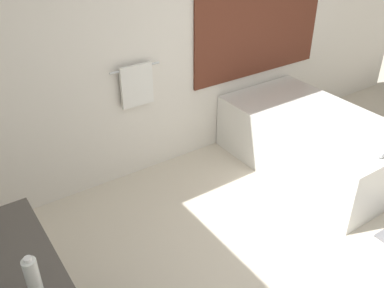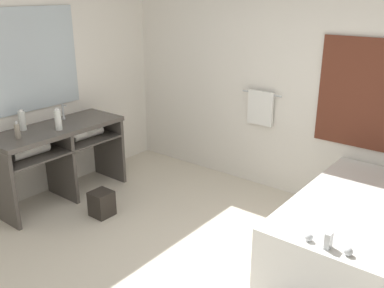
# 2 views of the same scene
# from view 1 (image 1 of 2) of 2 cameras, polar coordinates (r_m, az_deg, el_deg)

# --- Properties ---
(wall_back_with_blinds) EXTENTS (7.40, 0.13, 2.70)m
(wall_back_with_blinds) POSITION_cam_1_polar(r_m,az_deg,el_deg) (4.11, -3.89, 13.92)
(wall_back_with_blinds) COLOR white
(wall_back_with_blinds) RESTS_ON ground_plane
(bathtub) EXTENTS (1.07, 1.84, 0.72)m
(bathtub) POSITION_cam_1_polar(r_m,az_deg,el_deg) (4.56, 15.77, 0.62)
(bathtub) COLOR white
(bathtub) RESTS_ON ground_plane
(water_bottle_1) EXTENTS (0.07, 0.07, 0.24)m
(water_bottle_1) POSITION_cam_1_polar(r_m,az_deg,el_deg) (2.27, -20.48, -16.26)
(water_bottle_1) COLOR silver
(water_bottle_1) RESTS_ON vanity_counter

